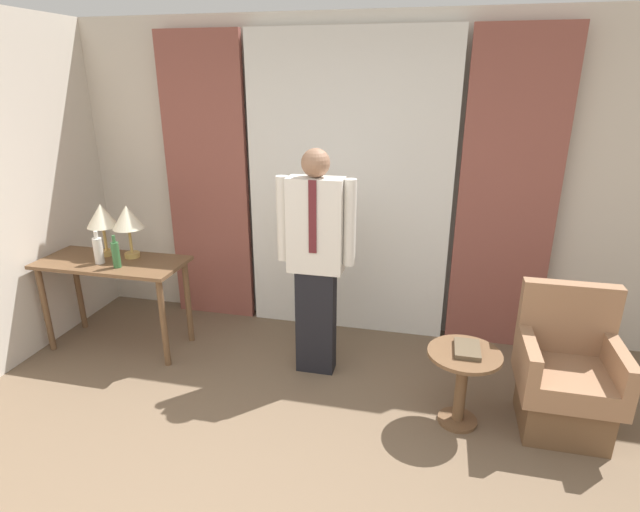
% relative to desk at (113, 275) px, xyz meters
% --- Properties ---
extents(wall_back, '(10.00, 0.06, 2.70)m').
position_rel_desk_xyz_m(wall_back, '(1.82, 0.92, 0.69)').
color(wall_back, beige).
rests_on(wall_back, ground_plane).
extents(curtain_sheer_center, '(1.74, 0.06, 2.58)m').
position_rel_desk_xyz_m(curtain_sheer_center, '(1.82, 0.79, 0.63)').
color(curtain_sheer_center, white).
rests_on(curtain_sheer_center, ground_plane).
extents(curtain_drape_left, '(0.77, 0.06, 2.58)m').
position_rel_desk_xyz_m(curtain_drape_left, '(0.53, 0.79, 0.63)').
color(curtain_drape_left, brown).
rests_on(curtain_drape_left, ground_plane).
extents(curtain_drape_right, '(0.77, 0.06, 2.58)m').
position_rel_desk_xyz_m(curtain_drape_right, '(3.12, 0.79, 0.63)').
color(curtain_drape_right, brown).
rests_on(curtain_drape_right, ground_plane).
extents(desk, '(1.21, 0.53, 0.78)m').
position_rel_desk_xyz_m(desk, '(0.00, 0.00, 0.00)').
color(desk, brown).
rests_on(desk, ground_plane).
extents(table_lamp_left, '(0.25, 0.25, 0.44)m').
position_rel_desk_xyz_m(table_lamp_left, '(-0.12, 0.12, 0.45)').
color(table_lamp_left, tan).
rests_on(table_lamp_left, desk).
extents(table_lamp_right, '(0.25, 0.25, 0.44)m').
position_rel_desk_xyz_m(table_lamp_right, '(0.12, 0.12, 0.45)').
color(table_lamp_right, tan).
rests_on(table_lamp_right, desk).
extents(bottle_near_edge, '(0.06, 0.06, 0.26)m').
position_rel_desk_xyz_m(bottle_near_edge, '(0.14, -0.12, 0.23)').
color(bottle_near_edge, '#336638').
rests_on(bottle_near_edge, desk).
extents(bottle_by_lamp, '(0.07, 0.07, 0.27)m').
position_rel_desk_xyz_m(bottle_by_lamp, '(-0.06, -0.07, 0.24)').
color(bottle_by_lamp, silver).
rests_on(bottle_by_lamp, desk).
extents(person, '(0.59, 0.20, 1.75)m').
position_rel_desk_xyz_m(person, '(1.73, 0.01, 0.30)').
color(person, black).
rests_on(person, ground_plane).
extents(armchair, '(0.60, 0.57, 0.95)m').
position_rel_desk_xyz_m(armchair, '(3.47, -0.29, -0.30)').
color(armchair, brown).
rests_on(armchair, ground_plane).
extents(side_table, '(0.47, 0.47, 0.54)m').
position_rel_desk_xyz_m(side_table, '(2.81, -0.41, -0.29)').
color(side_table, brown).
rests_on(side_table, ground_plane).
extents(book, '(0.16, 0.24, 0.03)m').
position_rel_desk_xyz_m(book, '(2.83, -0.39, -0.10)').
color(book, brown).
rests_on(book, side_table).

